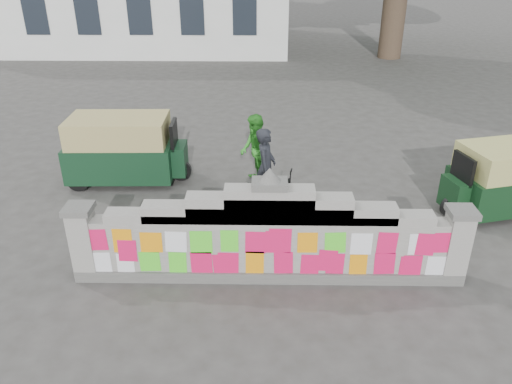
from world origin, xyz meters
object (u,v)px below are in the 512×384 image
cyclist_bike (265,194)px  rickshaw_left (124,148)px  cyclist_rider (266,179)px  pedestrian (255,151)px  rickshaw_right (507,178)px

cyclist_bike → rickshaw_left: (-3.26, 1.62, 0.32)m
cyclist_rider → rickshaw_left: 3.64m
cyclist_bike → cyclist_rider: 0.33m
pedestrian → rickshaw_right: 5.32m
cyclist_bike → pedestrian: (-0.24, 1.47, 0.35)m
pedestrian → rickshaw_left: 3.02m
cyclist_bike → rickshaw_left: bearing=72.2°
cyclist_bike → rickshaw_left: 3.66m
cyclist_bike → rickshaw_right: (4.94, 0.27, 0.27)m
cyclist_rider → pedestrian: 1.49m
cyclist_bike → cyclist_rider: size_ratio=1.12×
rickshaw_left → cyclist_bike: bearing=-27.8°
cyclist_rider → pedestrian: pedestrian is taller
pedestrian → rickshaw_right: (5.18, -1.20, -0.08)m
cyclist_bike → cyclist_rider: cyclist_rider is taller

